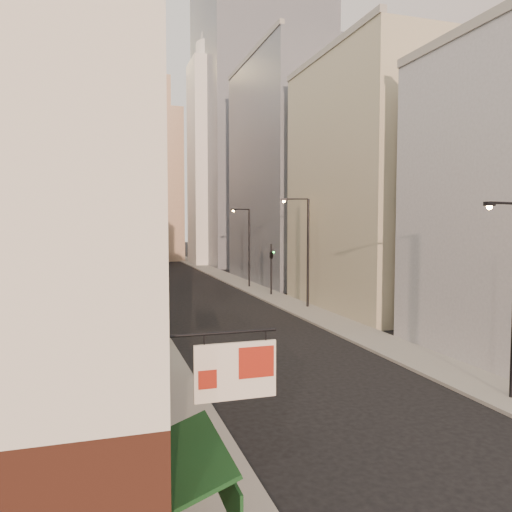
{
  "coord_description": "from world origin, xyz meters",
  "views": [
    {
      "loc": [
        -8.91,
        -5.95,
        6.94
      ],
      "look_at": [
        -1.44,
        17.82,
        5.31
      ],
      "focal_mm": 35.0,
      "sensor_mm": 36.0,
      "label": 1
    }
  ],
  "objects_px": {
    "clock_tower": "(142,167)",
    "traffic_light_right": "(271,256)",
    "streetlamp_near": "(512,289)",
    "traffic_light_left": "(127,260)",
    "streetlamp_mid": "(305,246)",
    "white_tower": "(214,155)",
    "streetlamp_far": "(247,243)"
  },
  "relations": [
    {
      "from": "clock_tower",
      "to": "traffic_light_right",
      "type": "distance_m",
      "value": 55.35
    },
    {
      "from": "streetlamp_near",
      "to": "traffic_light_left",
      "type": "distance_m",
      "value": 36.13
    },
    {
      "from": "clock_tower",
      "to": "streetlamp_mid",
      "type": "height_order",
      "value": "clock_tower"
    },
    {
      "from": "white_tower",
      "to": "traffic_light_right",
      "type": "xyz_separation_m",
      "value": [
        -3.27,
        -39.03,
        -14.82
      ]
    },
    {
      "from": "streetlamp_near",
      "to": "clock_tower",
      "type": "bearing_deg",
      "value": 82.47
    },
    {
      "from": "streetlamp_far",
      "to": "streetlamp_mid",
      "type": "bearing_deg",
      "value": -97.59
    },
    {
      "from": "streetlamp_near",
      "to": "white_tower",
      "type": "bearing_deg",
      "value": 74.33
    },
    {
      "from": "streetlamp_mid",
      "to": "streetlamp_far",
      "type": "height_order",
      "value": "streetlamp_mid"
    },
    {
      "from": "white_tower",
      "to": "traffic_light_left",
      "type": "xyz_separation_m",
      "value": [
        -16.49,
        -34.93,
        -15.15
      ]
    },
    {
      "from": "streetlamp_near",
      "to": "streetlamp_mid",
      "type": "bearing_deg",
      "value": 75.3
    },
    {
      "from": "streetlamp_mid",
      "to": "traffic_light_left",
      "type": "relative_size",
      "value": 1.8
    },
    {
      "from": "streetlamp_near",
      "to": "traffic_light_right",
      "type": "height_order",
      "value": "streetlamp_near"
    },
    {
      "from": "white_tower",
      "to": "streetlamp_near",
      "type": "height_order",
      "value": "white_tower"
    },
    {
      "from": "streetlamp_near",
      "to": "traffic_light_left",
      "type": "xyz_separation_m",
      "value": [
        -12.66,
        33.82,
        -0.97
      ]
    },
    {
      "from": "traffic_light_right",
      "to": "streetlamp_near",
      "type": "bearing_deg",
      "value": 78.02
    },
    {
      "from": "traffic_light_right",
      "to": "clock_tower",
      "type": "bearing_deg",
      "value": -92.61
    },
    {
      "from": "streetlamp_near",
      "to": "traffic_light_right",
      "type": "bearing_deg",
      "value": 76.44
    },
    {
      "from": "white_tower",
      "to": "streetlamp_mid",
      "type": "distance_m",
      "value": 48.54
    },
    {
      "from": "clock_tower",
      "to": "traffic_light_left",
      "type": "xyz_separation_m",
      "value": [
        -5.49,
        -48.93,
        -14.18
      ]
    },
    {
      "from": "clock_tower",
      "to": "streetlamp_mid",
      "type": "xyz_separation_m",
      "value": [
        8.03,
        -60.53,
        -12.5
      ]
    },
    {
      "from": "clock_tower",
      "to": "white_tower",
      "type": "height_order",
      "value": "clock_tower"
    },
    {
      "from": "clock_tower",
      "to": "traffic_light_left",
      "type": "height_order",
      "value": "clock_tower"
    },
    {
      "from": "traffic_light_left",
      "to": "streetlamp_mid",
      "type": "bearing_deg",
      "value": 161.2
    },
    {
      "from": "streetlamp_near",
      "to": "streetlamp_mid",
      "type": "xyz_separation_m",
      "value": [
        0.86,
        22.22,
        0.7
      ]
    },
    {
      "from": "clock_tower",
      "to": "streetlamp_far",
      "type": "bearing_deg",
      "value": -81.2
    },
    {
      "from": "white_tower",
      "to": "streetlamp_far",
      "type": "height_order",
      "value": "white_tower"
    },
    {
      "from": "traffic_light_right",
      "to": "streetlamp_mid",
      "type": "bearing_deg",
      "value": 81.38
    },
    {
      "from": "streetlamp_near",
      "to": "traffic_light_right",
      "type": "distance_m",
      "value": 29.74
    },
    {
      "from": "streetlamp_far",
      "to": "traffic_light_right",
      "type": "xyz_separation_m",
      "value": [
        0.51,
        -6.36,
        -1.07
      ]
    },
    {
      "from": "white_tower",
      "to": "streetlamp_far",
      "type": "distance_m",
      "value": 35.64
    },
    {
      "from": "clock_tower",
      "to": "streetlamp_near",
      "type": "xyz_separation_m",
      "value": [
        7.18,
        -82.76,
        -13.21
      ]
    },
    {
      "from": "streetlamp_near",
      "to": "streetlamp_far",
      "type": "height_order",
      "value": "streetlamp_far"
    }
  ]
}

